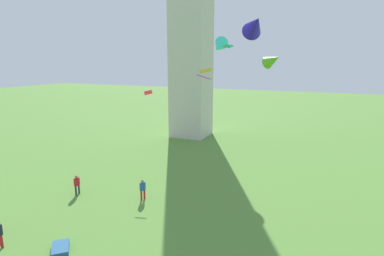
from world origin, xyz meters
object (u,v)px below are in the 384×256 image
at_px(kite_flying_3, 206,71).
at_px(kite_flying_5, 219,46).
at_px(kite_flying_4, 204,77).
at_px(kite_flying_2, 255,25).
at_px(kite_flying_6, 228,46).
at_px(person_3, 143,188).
at_px(kite_bundle_1, 60,249).
at_px(person_1, 77,184).
at_px(kite_flying_1, 148,92).
at_px(kite_flying_0, 273,60).

xyz_separation_m(kite_flying_3, kite_flying_5, (-1.38, 7.92, 2.50)).
distance_m(kite_flying_3, kite_flying_4, 4.22).
bearing_deg(kite_flying_2, kite_flying_6, 87.09).
bearing_deg(kite_flying_6, person_3, 121.76).
relative_size(person_3, kite_flying_4, 1.09).
bearing_deg(kite_bundle_1, kite_flying_5, 84.30).
distance_m(person_1, kite_flying_4, 16.31).
bearing_deg(kite_flying_1, kite_flying_4, -171.14).
height_order(kite_flying_0, kite_flying_2, kite_flying_2).
bearing_deg(kite_flying_3, kite_bundle_1, 48.90).
xyz_separation_m(person_3, kite_flying_2, (8.83, -0.24, 12.50)).
bearing_deg(person_1, kite_flying_4, -34.88).
height_order(person_3, kite_flying_1, kite_flying_1).
distance_m(kite_flying_3, kite_flying_5, 8.42).
relative_size(kite_flying_4, kite_bundle_1, 1.04).
height_order(person_3, kite_flying_2, kite_flying_2).
distance_m(kite_flying_4, kite_bundle_1, 21.03).
distance_m(kite_flying_2, kite_flying_4, 13.71).
distance_m(kite_flying_2, kite_flying_5, 16.59).
height_order(person_1, kite_flying_4, kite_flying_4).
bearing_deg(kite_bundle_1, kite_flying_1, 99.36).
distance_m(person_1, kite_flying_2, 19.23).
distance_m(kite_flying_0, kite_flying_6, 6.21).
xyz_separation_m(kite_flying_0, kite_flying_4, (-7.49, 2.69, -1.74)).
distance_m(kite_flying_1, kite_bundle_1, 16.86).
bearing_deg(person_3, kite_flying_2, -83.67).
relative_size(kite_flying_1, kite_flying_4, 0.61).
distance_m(person_3, kite_flying_2, 15.31).
height_order(person_3, kite_flying_3, kite_flying_3).
distance_m(kite_flying_0, kite_flying_2, 8.35).
bearing_deg(kite_flying_0, person_1, 160.15).
relative_size(person_1, kite_bundle_1, 1.14).
height_order(kite_flying_3, kite_flying_4, kite_flying_3).
height_order(kite_flying_0, kite_flying_5, kite_flying_5).
bearing_deg(kite_flying_6, kite_flying_4, 62.39).
bearing_deg(person_3, kite_flying_1, 33.85).
distance_m(kite_flying_0, kite_flying_3, 6.05).
bearing_deg(kite_flying_2, person_1, 156.84).
height_order(person_1, person_3, same).
height_order(person_1, kite_flying_0, kite_flying_0).
distance_m(person_3, kite_bundle_1, 8.21).
xyz_separation_m(person_3, kite_bundle_1, (-0.74, -8.13, -0.83)).
relative_size(kite_flying_3, kite_flying_4, 0.85).
bearing_deg(kite_flying_3, kite_flying_2, 103.14).
height_order(person_1, kite_flying_1, kite_flying_1).
distance_m(kite_flying_4, kite_flying_6, 3.97).
height_order(kite_flying_1, kite_flying_6, kite_flying_6).
distance_m(person_3, kite_flying_5, 18.96).
height_order(kite_flying_4, kite_flying_6, kite_flying_6).
xyz_separation_m(kite_flying_0, kite_flying_3, (-5.87, -1.13, -0.94)).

